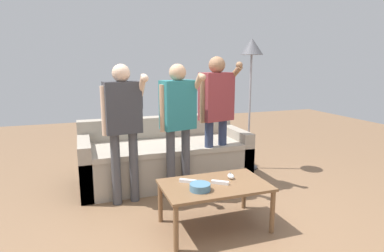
# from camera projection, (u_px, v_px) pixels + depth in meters

# --- Properties ---
(ground_plane) EXTENTS (12.00, 12.00, 0.00)m
(ground_plane) POSITION_uv_depth(u_px,v_px,m) (205.00, 228.00, 2.98)
(ground_plane) COLOR brown
(couch) EXTENTS (2.09, 0.90, 0.78)m
(couch) POSITION_uv_depth(u_px,v_px,m) (164.00, 158.00, 4.16)
(couch) COLOR #9E9384
(couch) RESTS_ON ground
(coffee_table) EXTENTS (0.96, 0.59, 0.42)m
(coffee_table) POSITION_uv_depth(u_px,v_px,m) (215.00, 189.00, 2.93)
(coffee_table) COLOR brown
(coffee_table) RESTS_ON ground
(snack_bowl) EXTENTS (0.18, 0.18, 0.06)m
(snack_bowl) POSITION_uv_depth(u_px,v_px,m) (200.00, 187.00, 2.77)
(snack_bowl) COLOR teal
(snack_bowl) RESTS_ON coffee_table
(game_remote_nunchuk) EXTENTS (0.06, 0.09, 0.05)m
(game_remote_nunchuk) POSITION_uv_depth(u_px,v_px,m) (231.00, 176.00, 3.05)
(game_remote_nunchuk) COLOR white
(game_remote_nunchuk) RESTS_ON coffee_table
(floor_lamp) EXTENTS (0.31, 0.31, 1.82)m
(floor_lamp) POSITION_uv_depth(u_px,v_px,m) (251.00, 58.00, 4.37)
(floor_lamp) COLOR #2D2D33
(floor_lamp) RESTS_ON ground
(player_left) EXTENTS (0.46, 0.34, 1.49)m
(player_left) POSITION_uv_depth(u_px,v_px,m) (123.00, 118.00, 3.35)
(player_left) COLOR #47474C
(player_left) RESTS_ON ground
(player_center) EXTENTS (0.48, 0.33, 1.49)m
(player_center) POSITION_uv_depth(u_px,v_px,m) (178.00, 115.00, 3.54)
(player_center) COLOR #47474C
(player_center) RESTS_ON ground
(player_right) EXTENTS (0.50, 0.31, 1.57)m
(player_right) POSITION_uv_depth(u_px,v_px,m) (216.00, 106.00, 3.83)
(player_right) COLOR #2D3856
(player_right) RESTS_ON ground
(game_remote_wand_near) EXTENTS (0.15, 0.12, 0.03)m
(game_remote_wand_near) POSITION_uv_depth(u_px,v_px,m) (188.00, 181.00, 2.95)
(game_remote_wand_near) COLOR white
(game_remote_wand_near) RESTS_ON coffee_table
(game_remote_wand_far) EXTENTS (0.15, 0.12, 0.03)m
(game_remote_wand_far) POSITION_uv_depth(u_px,v_px,m) (220.00, 182.00, 2.92)
(game_remote_wand_far) COLOR white
(game_remote_wand_far) RESTS_ON coffee_table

